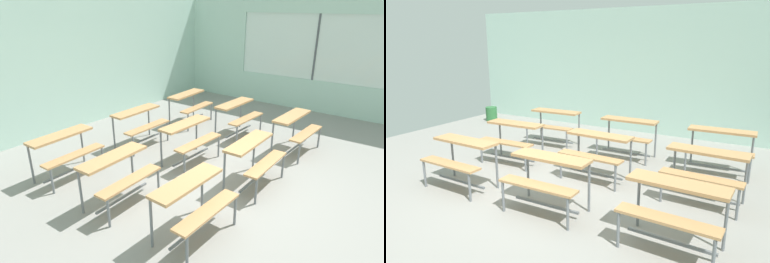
{
  "view_description": "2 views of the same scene",
  "coord_description": "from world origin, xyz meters",
  "views": [
    {
      "loc": [
        -4.03,
        -2.31,
        2.78
      ],
      "look_at": [
        0.41,
        1.09,
        0.62
      ],
      "focal_mm": 31.03,
      "sensor_mm": 36.0,
      "label": 1
    },
    {
      "loc": [
        2.87,
        -3.71,
        2.22
      ],
      "look_at": [
        -0.03,
        1.34,
        0.71
      ],
      "focal_mm": 32.74,
      "sensor_mm": 36.0,
      "label": 2
    }
  ],
  "objects": [
    {
      "name": "desk_bench_r0c1",
      "position": [
        0.38,
        -0.19,
        0.56
      ],
      "size": [
        1.11,
        0.6,
        0.74
      ],
      "rotation": [
        0.0,
        0.0,
        0.01
      ],
      "color": "tan",
      "rests_on": "ground"
    },
    {
      "name": "desk_bench_r0c0",
      "position": [
        -1.23,
        -0.19,
        0.56
      ],
      "size": [
        1.11,
        0.62,
        0.74
      ],
      "rotation": [
        0.0,
        0.0,
        -0.02
      ],
      "color": "tan",
      "rests_on": "ground"
    },
    {
      "name": "desk_bench_r2c0",
      "position": [
        -1.29,
        2.46,
        0.56
      ],
      "size": [
        1.12,
        0.63,
        0.74
      ],
      "rotation": [
        0.0,
        0.0,
        0.04
      ],
      "color": "tan",
      "rests_on": "ground"
    },
    {
      "name": "trash_bin",
      "position": [
        -4.16,
        3.57,
        0.2
      ],
      "size": [
        0.31,
        0.31,
        0.39
      ],
      "primitive_type": "cylinder",
      "color": "#2D6B38",
      "rests_on": "ground"
    },
    {
      "name": "desk_bench_r1c0",
      "position": [
        -1.3,
        1.11,
        0.56
      ],
      "size": [
        1.12,
        0.63,
        0.74
      ],
      "rotation": [
        0.0,
        0.0,
        0.04
      ],
      "color": "tan",
      "rests_on": "ground"
    },
    {
      "name": "desk_bench_r2c2",
      "position": [
        2.13,
        2.47,
        0.56
      ],
      "size": [
        1.12,
        0.63,
        0.74
      ],
      "rotation": [
        0.0,
        0.0,
        0.04
      ],
      "color": "tan",
      "rests_on": "ground"
    },
    {
      "name": "desk_bench_r0c2",
      "position": [
        2.06,
        -0.23,
        0.56
      ],
      "size": [
        1.13,
        0.64,
        0.74
      ],
      "rotation": [
        0.0,
        0.0,
        -0.04
      ],
      "color": "tan",
      "rests_on": "ground"
    },
    {
      "name": "ground",
      "position": [
        0.0,
        0.0,
        -0.03
      ],
      "size": [
        10.0,
        9.0,
        0.05
      ],
      "primitive_type": "cube",
      "color": "gray"
    },
    {
      "name": "wall_back",
      "position": [
        0.0,
        4.5,
        1.5
      ],
      "size": [
        10.0,
        0.12,
        3.0
      ],
      "primitive_type": "cube",
      "color": "silver",
      "rests_on": "ground"
    },
    {
      "name": "desk_bench_r1c1",
      "position": [
        0.43,
        1.15,
        0.56
      ],
      "size": [
        1.12,
        0.64,
        0.74
      ],
      "rotation": [
        0.0,
        0.0,
        -0.04
      ],
      "color": "tan",
      "rests_on": "ground"
    },
    {
      "name": "desk_bench_r1c2",
      "position": [
        2.13,
        1.12,
        0.56
      ],
      "size": [
        1.13,
        0.64,
        0.74
      ],
      "rotation": [
        0.0,
        0.0,
        -0.05
      ],
      "color": "tan",
      "rests_on": "ground"
    },
    {
      "name": "desk_bench_r2c1",
      "position": [
        0.43,
        2.46,
        0.56
      ],
      "size": [
        1.1,
        0.59,
        0.74
      ],
      "rotation": [
        0.0,
        0.0,
        0.0
      ],
      "color": "tan",
      "rests_on": "ground"
    }
  ]
}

